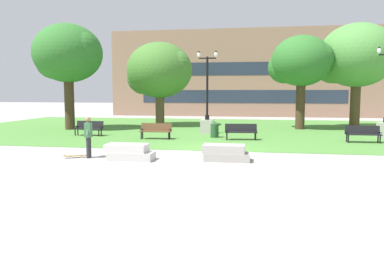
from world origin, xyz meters
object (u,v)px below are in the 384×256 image
object	(u,v)px
park_bench_near_left	(156,130)
lamp_post_left	(207,117)
park_bench_far_right	(89,127)
trash_bin	(215,129)
park_bench_near_right	(241,131)
person_skateboarder	(88,135)
skateboard	(76,156)
concrete_block_center	(129,152)
park_bench_far_left	(363,133)
concrete_block_left	(226,153)

from	to	relation	value
park_bench_near_left	lamp_post_left	distance (m)	4.17
park_bench_far_right	lamp_post_left	xyz separation A→B (m)	(7.10, 2.30, 0.56)
trash_bin	park_bench_near_left	bearing A→B (deg)	-159.17
park_bench_near_right	park_bench_far_right	distance (m)	9.40
trash_bin	person_skateboarder	bearing A→B (deg)	-120.40
skateboard	park_bench_near_left	world-z (taller)	park_bench_near_left
skateboard	lamp_post_left	distance (m)	10.60
concrete_block_center	park_bench_near_left	world-z (taller)	park_bench_near_left
person_skateboarder	skateboard	size ratio (longest dim) A/B	1.74
park_bench_far_left	park_bench_near_left	bearing A→B (deg)	-178.38
concrete_block_center	lamp_post_left	size ratio (longest dim) A/B	0.36
park_bench_near_right	skateboard	bearing A→B (deg)	-133.91
concrete_block_left	park_bench_far_right	xyz separation A→B (m)	(-9.00, 7.01, 0.23)
concrete_block_center	park_bench_far_right	world-z (taller)	park_bench_far_right
person_skateboarder	trash_bin	size ratio (longest dim) A/B	1.78
concrete_block_left	skateboard	xyz separation A→B (m)	(-6.18, -0.34, -0.22)
skateboard	lamp_post_left	size ratio (longest dim) A/B	0.18
concrete_block_left	person_skateboarder	world-z (taller)	person_skateboarder
lamp_post_left	person_skateboarder	bearing A→B (deg)	-111.41
skateboard	lamp_post_left	world-z (taller)	lamp_post_left
skateboard	trash_bin	world-z (taller)	trash_bin
concrete_block_center	person_skateboarder	size ratio (longest dim) A/B	1.13
park_bench_near_left	trash_bin	distance (m)	3.49
person_skateboarder	park_bench_far_left	size ratio (longest dim) A/B	0.94
person_skateboarder	lamp_post_left	size ratio (longest dim) A/B	0.32
concrete_block_center	skateboard	xyz separation A→B (m)	(-2.34, 0.10, -0.22)
concrete_block_center	park_bench_far_right	bearing A→B (deg)	124.70
park_bench_near_left	park_bench_far_left	world-z (taller)	same
concrete_block_center	lamp_post_left	distance (m)	9.97
concrete_block_center	skateboard	distance (m)	2.35
person_skateboarder	park_bench_near_right	xyz separation A→B (m)	(6.04, 6.75, -0.43)
trash_bin	park_bench_far_right	bearing A→B (deg)	-177.74
park_bench_far_left	park_bench_far_right	xyz separation A→B (m)	(-15.86, 0.61, 0.00)
park_bench_near_left	trash_bin	world-z (taller)	trash_bin
park_bench_near_right	park_bench_far_left	size ratio (longest dim) A/B	1.02
concrete_block_center	person_skateboarder	world-z (taller)	person_skateboarder
park_bench_near_right	park_bench_near_left	bearing A→B (deg)	-175.22
park_bench_far_left	trash_bin	xyz separation A→B (m)	(-8.07, 0.92, -0.04)
concrete_block_center	park_bench_far_right	xyz separation A→B (m)	(-5.16, 7.45, 0.23)
concrete_block_center	trash_bin	world-z (taller)	trash_bin
concrete_block_center	park_bench_far_left	size ratio (longest dim) A/B	1.06
park_bench_far_right	trash_bin	size ratio (longest dim) A/B	1.91
skateboard	person_skateboarder	bearing A→B (deg)	7.64
skateboard	lamp_post_left	bearing A→B (deg)	66.07
concrete_block_center	park_bench_near_left	bearing A→B (deg)	95.48
park_bench_near_right	park_bench_far_left	distance (m)	6.48
park_bench_far_left	trash_bin	bearing A→B (deg)	173.49
park_bench_near_left	park_bench_far_right	world-z (taller)	same
concrete_block_center	park_bench_near_left	xyz separation A→B (m)	(-0.62, 6.51, 0.23)
skateboard	park_bench_far_right	bearing A→B (deg)	110.99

